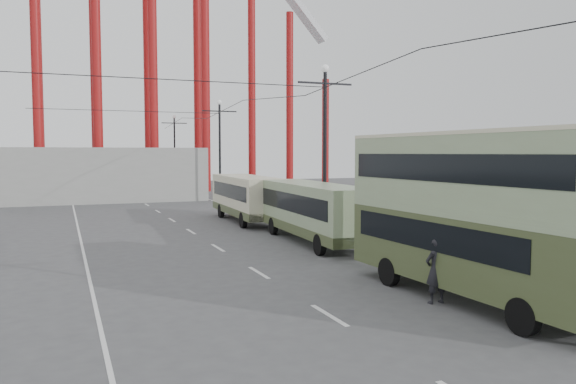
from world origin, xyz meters
name	(u,v)px	position (x,y,z in m)	size (l,w,h in m)	color
ground	(450,359)	(0.00, 0.00, 0.00)	(160.00, 160.00, 0.00)	#47474A
road_markings	(203,237)	(-0.86, 19.70, 0.01)	(12.52, 120.00, 0.01)	silver
lamp_post_mid	(325,150)	(5.60, 18.00, 4.68)	(3.20, 0.44, 9.32)	black
lamp_post_far	(220,151)	(5.60, 40.00, 4.68)	(3.20, 0.44, 9.32)	black
lamp_post_distant	(175,152)	(5.60, 62.00, 4.68)	(3.20, 0.44, 9.32)	black
fairground_shed	(82,174)	(-6.00, 47.00, 2.50)	(22.00, 10.00, 5.00)	gray
double_decker_bus	(471,207)	(3.65, 3.75, 2.89)	(2.81, 9.71, 5.16)	#3D4826
single_decker_green	(313,209)	(3.91, 15.88, 1.68)	(2.92, 10.63, 2.98)	gray
single_decker_cream	(246,196)	(3.44, 25.36, 1.68)	(2.76, 9.68, 2.99)	beige
pedestrian	(436,270)	(2.53, 3.93, 1.00)	(0.73, 0.48, 2.01)	black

